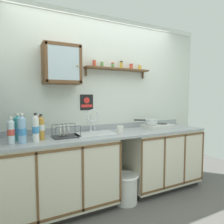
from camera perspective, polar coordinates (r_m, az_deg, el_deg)
floor at (r=2.75m, az=3.14°, el=-26.46°), size 5.95×5.95×0.00m
back_wall at (r=2.95m, az=-3.22°, el=2.13°), size 3.55×0.07×2.56m
lower_cabinet_run at (r=2.61m, az=-15.76°, el=-17.39°), size 1.47×0.60×0.89m
lower_cabinet_run_right at (r=3.29m, az=13.72°, el=-12.63°), size 1.18×0.60×0.89m
countertop at (r=2.70m, az=-0.42°, el=-6.33°), size 2.91×0.62×0.03m
backsplash at (r=2.95m, az=-2.92°, el=-4.33°), size 2.91×0.02×0.08m
sink at (r=2.65m, az=-5.00°, el=-6.36°), size 0.52×0.41×0.42m
hot_plate_stove at (r=3.16m, az=12.86°, el=-3.99°), size 0.43×0.30×0.07m
saucepan at (r=3.10m, az=11.06°, el=-2.68°), size 0.31×0.25×0.08m
bottle_opaque_white_0 at (r=2.31m, az=-20.90°, el=-4.46°), size 0.07×0.07×0.31m
bottle_water_clear_1 at (r=2.32m, az=-26.82°, el=-4.99°), size 0.07×0.07×0.28m
bottle_water_blue_2 at (r=2.31m, az=-24.25°, el=-4.61°), size 0.08×0.08×0.32m
bottle_soda_green_3 at (r=2.52m, az=-19.90°, el=-4.26°), size 0.07×0.07×0.26m
bottle_detergent_teal_4 at (r=2.48m, az=-25.32°, el=-4.22°), size 0.08×0.08×0.30m
bottle_juice_amber_5 at (r=2.41m, az=-19.53°, el=-4.24°), size 0.08×0.08×0.29m
dish_rack at (r=2.50m, az=-13.17°, el=-6.11°), size 0.32×0.25×0.16m
mug at (r=2.71m, az=2.38°, el=-4.99°), size 0.12×0.10×0.09m
wall_cabinet at (r=2.64m, az=-14.15°, el=12.96°), size 0.46×0.28×0.49m
spice_shelf at (r=2.99m, az=1.76°, el=12.31°), size 1.02×0.14×0.23m
warning_sign at (r=2.83m, az=-7.23°, el=2.72°), size 0.19×0.01×0.22m
trash_bin at (r=2.84m, az=4.08°, el=-20.78°), size 0.33×0.33×0.38m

